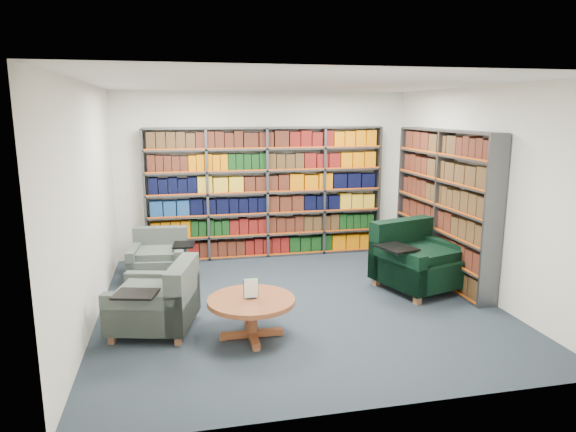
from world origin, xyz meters
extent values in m
cube|color=#1C252F|center=(0.00, 0.00, -0.01)|extent=(5.00, 5.00, 0.01)
cube|color=white|center=(0.00, 0.00, 2.80)|extent=(5.00, 5.00, 0.01)
cube|color=white|center=(0.00, 2.50, 1.40)|extent=(5.00, 0.01, 2.80)
cube|color=white|center=(0.00, -2.50, 1.40)|extent=(5.00, 0.01, 2.80)
cube|color=white|center=(-2.50, 0.00, 1.40)|extent=(0.01, 5.00, 2.80)
cube|color=white|center=(2.50, 0.00, 1.40)|extent=(0.01, 5.00, 2.80)
cube|color=#47494F|center=(0.00, 2.34, 1.10)|extent=(4.00, 0.28, 2.20)
cube|color=silver|center=(0.00, 2.47, 1.10)|extent=(4.00, 0.02, 2.20)
cube|color=#D84C0A|center=(0.00, 2.21, 1.10)|extent=(4.00, 0.01, 2.20)
cube|color=#5A0E0C|center=(0.00, 2.34, 0.18)|extent=(3.88, 0.21, 0.29)
cube|color=#B66101|center=(0.00, 2.34, 0.54)|extent=(3.88, 0.21, 0.29)
cube|color=navy|center=(0.00, 2.34, 0.91)|extent=(3.88, 0.21, 0.29)
cube|color=black|center=(0.00, 2.34, 1.28)|extent=(3.88, 0.21, 0.29)
cube|color=#3F190F|center=(0.00, 2.34, 1.64)|extent=(3.88, 0.21, 0.29)
cube|color=#3C2814|center=(0.00, 2.34, 2.01)|extent=(3.88, 0.21, 0.29)
cube|color=#47494F|center=(2.34, 0.60, 1.10)|extent=(0.28, 2.50, 2.20)
cube|color=silver|center=(2.47, 0.60, 1.10)|extent=(0.02, 2.50, 2.20)
cube|color=#D84C0A|center=(2.21, 0.60, 1.10)|extent=(0.02, 2.50, 2.20)
cube|color=#3F190F|center=(2.34, 0.60, 0.18)|extent=(0.21, 2.38, 0.29)
cube|color=#3C2814|center=(2.34, 0.60, 0.54)|extent=(0.21, 2.38, 0.29)
cube|color=#3F190F|center=(2.34, 0.60, 0.91)|extent=(0.21, 2.38, 0.29)
cube|color=#3F190F|center=(2.34, 0.60, 1.28)|extent=(0.21, 2.38, 0.29)
cube|color=#3F190F|center=(2.34, 0.60, 1.64)|extent=(0.21, 2.38, 0.29)
cube|color=#3F190F|center=(2.34, 0.60, 2.01)|extent=(0.21, 2.38, 0.29)
cube|color=#0A2637|center=(-1.80, 1.40, 0.23)|extent=(0.89, 0.89, 0.29)
cube|color=#0A2637|center=(-1.77, 1.71, 0.41)|extent=(0.82, 0.26, 0.64)
cube|color=#0A2637|center=(-2.14, 1.43, 0.30)|extent=(0.21, 0.81, 0.43)
cube|color=#0A2637|center=(-1.46, 1.36, 0.30)|extent=(0.21, 0.81, 0.43)
cube|color=black|center=(-1.42, 1.31, 0.54)|extent=(0.34, 0.42, 0.02)
cube|color=brown|center=(-2.16, 1.10, 0.04)|extent=(0.07, 0.07, 0.09)
cube|color=brown|center=(-1.51, 1.03, 0.04)|extent=(0.07, 0.07, 0.09)
cube|color=brown|center=(-2.09, 1.76, 0.04)|extent=(0.07, 0.07, 0.09)
cube|color=brown|center=(-1.44, 1.69, 0.04)|extent=(0.07, 0.07, 0.09)
cube|color=black|center=(1.80, 0.17, 0.30)|extent=(1.28, 1.28, 0.36)
cube|color=black|center=(1.68, 0.55, 0.52)|extent=(1.05, 0.52, 0.82)
cube|color=black|center=(1.39, 0.04, 0.39)|extent=(0.45, 1.03, 0.55)
cube|color=black|center=(2.21, 0.30, 0.39)|extent=(0.45, 1.03, 0.55)
cube|color=black|center=(1.35, -0.03, 0.68)|extent=(0.52, 0.59, 0.03)
cube|color=brown|center=(1.52, -0.36, 0.06)|extent=(0.10, 0.10, 0.11)
cube|color=brown|center=(2.33, -0.11, 0.06)|extent=(0.10, 0.10, 0.11)
cube|color=brown|center=(1.27, 0.45, 0.06)|extent=(0.10, 0.10, 0.11)
cube|color=brown|center=(2.08, 0.70, 0.06)|extent=(0.10, 0.10, 0.11)
cube|color=#0A2637|center=(-1.80, -0.46, 0.26)|extent=(1.08, 1.08, 0.32)
cube|color=#0A2637|center=(-1.47, -0.54, 0.45)|extent=(0.41, 0.91, 0.71)
cube|color=#0A2637|center=(-1.71, -0.10, 0.33)|extent=(0.89, 0.36, 0.47)
cube|color=#0A2637|center=(-1.89, -0.82, 0.33)|extent=(0.89, 0.36, 0.47)
cube|color=black|center=(-1.95, -0.86, 0.59)|extent=(0.50, 0.43, 0.02)
cube|color=brown|center=(-2.06, -0.01, 0.05)|extent=(0.08, 0.08, 0.10)
cube|color=brown|center=(-2.24, -0.72, 0.05)|extent=(0.08, 0.08, 0.10)
cube|color=brown|center=(-1.36, -0.20, 0.05)|extent=(0.08, 0.08, 0.10)
cube|color=brown|center=(-1.54, -0.90, 0.05)|extent=(0.08, 0.08, 0.10)
cylinder|color=brown|center=(-0.74, -0.89, 0.43)|extent=(0.97, 0.97, 0.05)
cylinder|color=brown|center=(-0.74, -0.89, 0.21)|extent=(0.13, 0.13, 0.39)
cube|color=brown|center=(-0.74, -0.89, 0.04)|extent=(0.70, 0.09, 0.06)
cube|color=brown|center=(-0.74, -0.89, 0.04)|extent=(0.09, 0.70, 0.06)
cube|color=black|center=(-0.74, -0.89, 0.46)|extent=(0.11, 0.05, 0.01)
cube|color=white|center=(-0.74, -0.89, 0.57)|extent=(0.15, 0.01, 0.21)
cube|color=#145926|center=(-0.74, -0.88, 0.57)|extent=(0.17, 0.00, 0.23)
camera|label=1|loc=(-1.48, -6.18, 2.48)|focal=32.00mm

